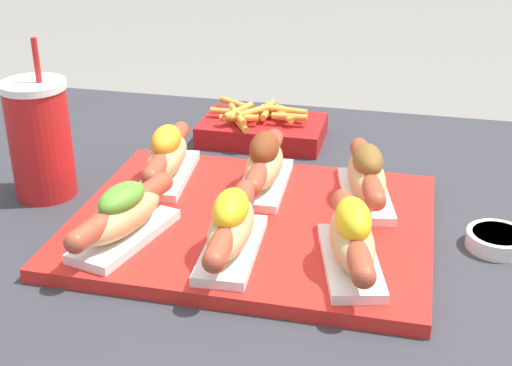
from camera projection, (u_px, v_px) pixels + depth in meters
The scene contains 10 objects.
serving_tray at pixel (252, 224), 0.92m from camera, with size 0.45×0.36×0.02m.
hot_dog_0 at pixel (123, 215), 0.85m from camera, with size 0.09×0.19×0.07m.
hot_dog_1 at pixel (231, 227), 0.82m from camera, with size 0.07×0.20×0.08m.
hot_dog_2 at pixel (352, 238), 0.80m from camera, with size 0.10×0.19×0.08m.
hot_dog_3 at pixel (167, 156), 1.01m from camera, with size 0.07×0.20×0.08m.
hot_dog_4 at pixel (264, 164), 0.98m from camera, with size 0.07×0.20×0.08m.
hot_dog_5 at pixel (367, 176), 0.95m from camera, with size 0.09×0.19×0.08m.
sauce_bowl at pixel (497, 239), 0.88m from camera, with size 0.08×0.08×0.02m.
drink_cup at pixel (40, 139), 0.98m from camera, with size 0.09×0.09×0.23m.
fries_basket at pixel (262, 128), 1.20m from camera, with size 0.20×0.13×0.06m.
Camera 1 is at (0.18, -0.82, 1.15)m, focal length 50.00 mm.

